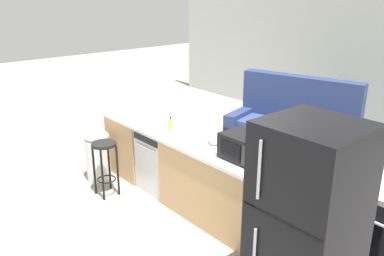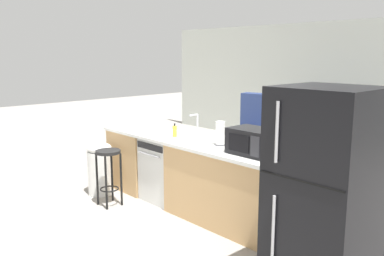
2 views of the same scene
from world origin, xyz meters
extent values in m
plane|color=gray|center=(0.00, 0.00, 0.00)|extent=(24.00, 24.00, 0.00)
cube|color=beige|center=(0.30, 4.20, 1.30)|extent=(10.00, 0.06, 2.60)
cube|color=tan|center=(-0.93, 0.00, 0.43)|extent=(0.75, 0.62, 0.86)
cube|color=tan|center=(0.83, 0.00, 0.43)|extent=(1.55, 0.62, 0.86)
cube|color=white|center=(0.15, 0.00, 0.88)|extent=(2.94, 0.66, 0.04)
cube|color=brown|center=(0.15, 0.00, 0.04)|extent=(2.86, 0.56, 0.08)
cube|color=silver|center=(-0.25, 0.00, 0.42)|extent=(0.58, 0.58, 0.84)
cube|color=black|center=(-0.25, -0.30, 0.78)|extent=(0.52, 0.01, 0.08)
cylinder|color=#B2B2B7|center=(-0.25, -0.31, 0.68)|extent=(0.44, 0.02, 0.02)
cube|color=black|center=(2.35, 0.55, 0.42)|extent=(0.76, 0.64, 0.85)
cube|color=black|center=(2.35, 0.22, 0.47)|extent=(0.53, 0.01, 0.43)
cylinder|color=silver|center=(2.35, 0.20, 0.70)|extent=(0.61, 0.03, 0.03)
cube|color=silver|center=(2.35, 0.55, 0.88)|extent=(0.76, 0.64, 0.05)
torus|color=black|center=(2.18, 0.42, 0.89)|extent=(0.16, 0.16, 0.01)
torus|color=black|center=(2.18, 0.68, 0.89)|extent=(0.16, 0.16, 0.01)
cube|color=black|center=(2.35, -0.55, 0.86)|extent=(0.72, 0.70, 1.72)
cylinder|color=#B2B2B7|center=(2.15, -0.92, 1.40)|extent=(0.02, 0.02, 0.46)
cylinder|color=#B2B2B7|center=(2.15, -0.92, 0.53)|extent=(0.02, 0.02, 0.75)
cube|color=black|center=(2.35, -0.90, 1.07)|extent=(0.68, 0.01, 0.01)
cube|color=black|center=(1.20, 0.00, 1.04)|extent=(0.50, 0.36, 0.28)
cube|color=black|center=(1.16, -0.18, 1.04)|extent=(0.27, 0.01, 0.18)
cube|color=#2D2D33|center=(1.37, -0.18, 1.04)|extent=(0.11, 0.01, 0.21)
cylinder|color=silver|center=(0.11, 0.21, 0.92)|extent=(0.07, 0.07, 0.03)
cylinder|color=silver|center=(0.11, 0.21, 1.06)|extent=(0.02, 0.02, 0.26)
cylinder|color=silver|center=(0.11, 0.14, 1.19)|extent=(0.02, 0.14, 0.02)
cylinder|color=#4C4C51|center=(0.66, 0.06, 0.91)|extent=(0.14, 0.14, 0.01)
cylinder|color=white|center=(0.66, 0.06, 1.05)|extent=(0.11, 0.11, 0.27)
cylinder|color=yellow|center=(-0.08, -0.01, 0.97)|extent=(0.06, 0.06, 0.14)
cylinder|color=black|center=(-0.08, -0.01, 1.06)|extent=(0.02, 0.02, 0.04)
sphere|color=#B2B2B7|center=(2.18, 0.68, 0.99)|extent=(0.17, 0.17, 0.17)
sphere|color=black|center=(2.18, 0.68, 1.08)|extent=(0.03, 0.03, 0.03)
cone|color=#B2B2B7|center=(2.26, 0.68, 1.00)|extent=(0.08, 0.04, 0.06)
cylinder|color=black|center=(-0.60, -0.70, 0.72)|extent=(0.32, 0.32, 0.04)
cylinder|color=black|center=(-0.71, -0.82, 0.35)|extent=(0.03, 0.03, 0.70)
cylinder|color=black|center=(-0.48, -0.82, 0.35)|extent=(0.03, 0.03, 0.70)
cylinder|color=black|center=(-0.71, -0.59, 0.35)|extent=(0.03, 0.03, 0.70)
cylinder|color=black|center=(-0.48, -0.59, 0.35)|extent=(0.03, 0.03, 0.70)
torus|color=black|center=(-0.60, -0.70, 0.22)|extent=(0.25, 0.25, 0.02)
cylinder|color=white|center=(-1.06, -0.57, 0.31)|extent=(0.34, 0.34, 0.62)
ellipsoid|color=white|center=(-1.06, -0.57, 0.67)|extent=(0.35, 0.35, 0.14)
cube|color=navy|center=(0.15, 2.25, 0.21)|extent=(2.16, 1.35, 0.42)
cube|color=navy|center=(0.07, 2.57, 0.64)|extent=(2.00, 0.71, 1.27)
cube|color=navy|center=(-0.72, 2.03, 0.31)|extent=(0.41, 0.92, 0.62)
cube|color=navy|center=(1.02, 2.46, 0.31)|extent=(0.41, 0.92, 0.62)
cube|color=#35477D|center=(-0.37, 2.07, 0.48)|extent=(0.70, 0.75, 0.12)
cube|color=#35477D|center=(0.16, 2.20, 0.48)|extent=(0.70, 0.75, 0.12)
cube|color=#35477D|center=(0.69, 2.33, 0.48)|extent=(0.70, 0.75, 0.12)
camera|label=1|loc=(3.85, -3.00, 2.63)|focal=38.00mm
camera|label=2|loc=(3.88, -3.36, 1.96)|focal=38.00mm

